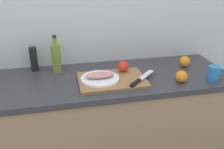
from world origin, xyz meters
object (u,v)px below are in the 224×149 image
at_px(chef_knife, 139,80).
at_px(olive_oil_bottle, 56,57).
at_px(cutting_board, 112,80).
at_px(coffee_mug_0, 214,73).
at_px(pepper_mill, 34,59).
at_px(white_plate, 100,79).
at_px(fish_fillet, 100,75).

xyz_separation_m(chef_knife, olive_oil_bottle, (-0.52, 0.32, 0.08)).
height_order(cutting_board, coffee_mug_0, coffee_mug_0).
bearing_deg(pepper_mill, cutting_board, -30.43).
bearing_deg(cutting_board, olive_oil_bottle, 145.15).
relative_size(white_plate, pepper_mill, 1.42).
height_order(chef_knife, pepper_mill, pepper_mill).
bearing_deg(pepper_mill, chef_knife, -28.90).
relative_size(fish_fillet, olive_oil_bottle, 0.70).
relative_size(white_plate, fish_fillet, 1.33).
bearing_deg(fish_fillet, olive_oil_bottle, 138.02).
xyz_separation_m(white_plate, fish_fillet, (0.00, 0.00, 0.03)).
distance_m(fish_fillet, chef_knife, 0.26).
bearing_deg(pepper_mill, coffee_mug_0, -20.09).
bearing_deg(olive_oil_bottle, chef_knife, -31.60).
bearing_deg(white_plate, pepper_mill, 145.19).
bearing_deg(pepper_mill, olive_oil_bottle, -19.14).
bearing_deg(pepper_mill, white_plate, -34.81).
bearing_deg(chef_knife, olive_oil_bottle, 103.82).
distance_m(cutting_board, chef_knife, 0.18).
distance_m(white_plate, pepper_mill, 0.53).
distance_m(white_plate, olive_oil_bottle, 0.37).
relative_size(cutting_board, chef_knife, 1.94).
distance_m(cutting_board, fish_fillet, 0.09).
bearing_deg(chef_knife, cutting_board, 111.51).
height_order(coffee_mug_0, pepper_mill, pepper_mill).
bearing_deg(cutting_board, fish_fillet, 179.43).
xyz_separation_m(fish_fillet, olive_oil_bottle, (-0.27, 0.24, 0.06)).
distance_m(olive_oil_bottle, pepper_mill, 0.17).
bearing_deg(white_plate, chef_knife, -16.80).
height_order(cutting_board, white_plate, white_plate).
bearing_deg(coffee_mug_0, cutting_board, 168.97).
xyz_separation_m(fish_fillet, pepper_mill, (-0.43, 0.30, 0.04)).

